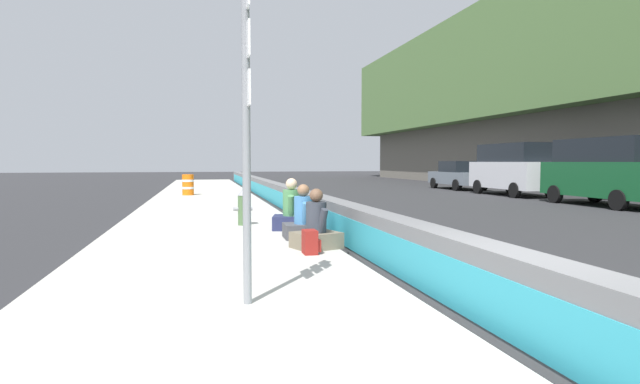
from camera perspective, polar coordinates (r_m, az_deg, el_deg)
ground_plane at (r=5.15m, az=21.44°, el=-15.77°), size 160.00×160.00×0.00m
sidewalk_strip at (r=4.30m, az=-10.84°, el=-18.55°), size 80.00×4.40×0.14m
jersey_barrier at (r=5.03m, az=21.51°, el=-11.21°), size 76.00×0.45×0.85m
route_sign_post at (r=5.46m, az=-8.31°, el=9.28°), size 0.44×0.09×3.60m
fire_hydrant at (r=12.31m, az=-8.73°, el=-1.65°), size 0.26×0.46×0.88m
seated_person_foreground at (r=8.94m, az=-0.43°, el=-4.28°), size 0.86×0.93×1.06m
seated_person_middle at (r=10.13m, az=-1.90°, el=-3.33°), size 0.69×0.79×1.08m
seated_person_rear at (r=11.44m, az=-3.23°, el=-2.43°), size 0.88×0.97×1.16m
backpack at (r=8.42m, az=-1.08°, el=-5.71°), size 0.32×0.28×0.40m
construction_barrel at (r=23.85m, az=-14.72°, el=0.81°), size 0.54×0.54×0.95m
parked_car_third at (r=21.78m, az=29.76°, el=2.16°), size 5.14×2.18×2.56m
parked_car_fourth at (r=26.63m, az=21.05°, el=2.54°), size 5.14×2.19×2.56m
parked_car_midline at (r=31.54m, az=15.38°, el=1.86°), size 4.51×1.96×1.71m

